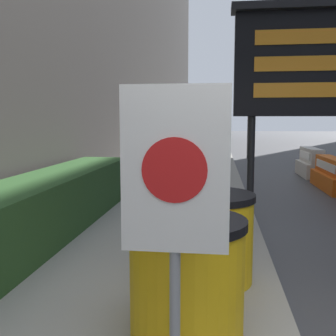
% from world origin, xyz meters
% --- Properties ---
extents(hedge_strip, '(0.90, 5.85, 0.77)m').
position_xyz_m(hedge_strip, '(-2.85, 2.82, 0.51)').
color(hedge_strip, '#284C23').
rests_on(hedge_strip, sidewalk_left).
extents(barrel_drum_foreground, '(0.83, 0.83, 0.83)m').
position_xyz_m(barrel_drum_foreground, '(-0.80, 0.68, 0.54)').
color(barrel_drum_foreground, yellow).
rests_on(barrel_drum_foreground, sidewalk_left).
extents(barrel_drum_middle, '(0.83, 0.83, 0.83)m').
position_xyz_m(barrel_drum_middle, '(-0.66, 1.65, 0.54)').
color(barrel_drum_middle, yellow).
rests_on(barrel_drum_middle, sidewalk_left).
extents(warning_sign, '(0.57, 0.08, 1.69)m').
position_xyz_m(warning_sign, '(-0.82, 0.06, 1.26)').
color(warning_sign, gray).
rests_on(warning_sign, sidewalk_left).
extents(message_board, '(2.70, 0.36, 3.17)m').
position_xyz_m(message_board, '(0.90, 3.67, 2.39)').
color(message_board, black).
rests_on(message_board, ground_plane).
extents(jersey_barrier_orange_far, '(0.58, 2.06, 0.75)m').
position_xyz_m(jersey_barrier_orange_far, '(2.11, 7.64, 0.33)').
color(jersey_barrier_orange_far, orange).
rests_on(jersey_barrier_orange_far, ground_plane).
extents(jersey_barrier_white, '(0.59, 1.61, 0.83)m').
position_xyz_m(jersey_barrier_white, '(2.11, 9.90, 0.36)').
color(jersey_barrier_white, silver).
rests_on(jersey_barrier_white, ground_plane).
extents(traffic_light_near_curb, '(0.28, 0.44, 4.23)m').
position_xyz_m(traffic_light_near_curb, '(0.69, 15.09, 3.05)').
color(traffic_light_near_curb, '#2D2D30').
rests_on(traffic_light_near_curb, ground_plane).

